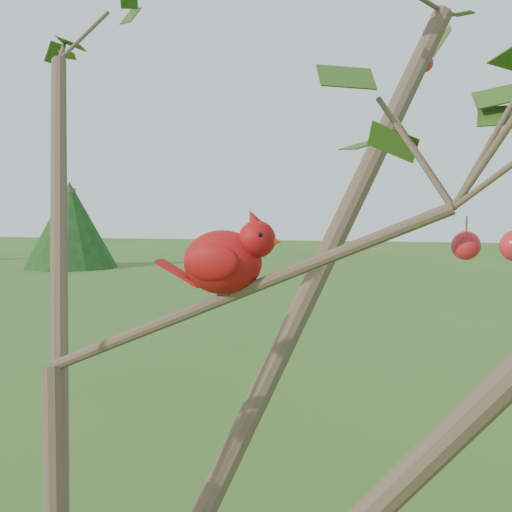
# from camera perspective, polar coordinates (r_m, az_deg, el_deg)

# --- Properties ---
(crabapple_tree) EXTENTS (2.35, 2.05, 2.95)m
(crabapple_tree) POSITION_cam_1_polar(r_m,az_deg,el_deg) (1.01, -15.79, -0.74)
(crabapple_tree) COLOR #473526
(crabapple_tree) RESTS_ON ground
(cardinal) EXTENTS (0.19, 0.10, 0.13)m
(cardinal) POSITION_cam_1_polar(r_m,az_deg,el_deg) (1.02, -2.35, -0.23)
(cardinal) COLOR #AB0E0E
(cardinal) RESTS_ON ground
(distant_trees) EXTENTS (39.36, 13.98, 3.59)m
(distant_trees) POSITION_cam_1_polar(r_m,az_deg,el_deg) (25.07, 8.20, 2.84)
(distant_trees) COLOR #473526
(distant_trees) RESTS_ON ground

